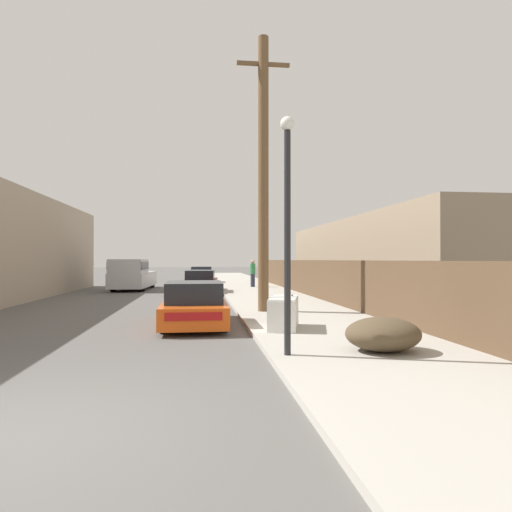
% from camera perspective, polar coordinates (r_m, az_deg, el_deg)
% --- Properties ---
extents(ground_plane, '(220.00, 220.00, 0.00)m').
position_cam_1_polar(ground_plane, '(5.65, -28.49, -19.57)').
color(ground_plane, '#595654').
extents(sidewalk_curb, '(4.20, 63.00, 0.12)m').
position_cam_1_polar(sidewalk_curb, '(28.72, -0.42, -4.04)').
color(sidewalk_curb, '#ADA89E').
rests_on(sidewalk_curb, ground).
extents(discarded_fridge, '(1.07, 1.73, 0.81)m').
position_cam_1_polar(discarded_fridge, '(11.62, 3.48, -7.09)').
color(discarded_fridge, silver).
rests_on(discarded_fridge, sidewalk_curb).
extents(parked_sports_car_red, '(1.74, 4.29, 1.24)m').
position_cam_1_polar(parked_sports_car_red, '(12.96, -7.71, -6.18)').
color(parked_sports_car_red, '#E05114').
rests_on(parked_sports_car_red, ground).
extents(car_parked_mid, '(2.02, 4.70, 1.28)m').
position_cam_1_polar(car_parked_mid, '(25.26, -6.92, -3.29)').
color(car_parked_mid, '#5B1E19').
rests_on(car_parked_mid, ground).
extents(car_parked_far, '(1.83, 4.32, 1.31)m').
position_cam_1_polar(car_parked_far, '(35.78, -6.84, -2.43)').
color(car_parked_far, silver).
rests_on(car_parked_far, ground).
extents(pickup_truck, '(2.28, 5.96, 1.88)m').
position_cam_1_polar(pickup_truck, '(28.68, -15.23, -2.28)').
color(pickup_truck, silver).
rests_on(pickup_truck, ground).
extents(utility_pole, '(1.80, 0.36, 9.29)m').
position_cam_1_polar(utility_pole, '(15.66, 0.92, 10.55)').
color(utility_pole, brown).
rests_on(utility_pole, sidewalk_curb).
extents(street_lamp, '(0.26, 0.26, 4.35)m').
position_cam_1_polar(street_lamp, '(8.36, 3.95, 5.12)').
color(street_lamp, '#232326').
rests_on(street_lamp, sidewalk_curb).
extents(brush_pile, '(1.43, 1.26, 0.64)m').
position_cam_1_polar(brush_pile, '(9.08, 15.59, -9.39)').
color(brush_pile, brown).
rests_on(brush_pile, sidewalk_curb).
extents(wooden_fence, '(0.08, 37.21, 1.71)m').
position_cam_1_polar(wooden_fence, '(22.67, 6.42, -2.68)').
color(wooden_fence, brown).
rests_on(wooden_fence, sidewalk_curb).
extents(building_right_house, '(6.00, 22.33, 4.09)m').
position_cam_1_polar(building_right_house, '(27.43, 16.13, -0.04)').
color(building_right_house, gray).
rests_on(building_right_house, ground).
extents(pedestrian, '(0.34, 0.34, 1.73)m').
position_cam_1_polar(pedestrian, '(29.09, -0.42, -2.12)').
color(pedestrian, '#282D42').
rests_on(pedestrian, sidewalk_curb).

